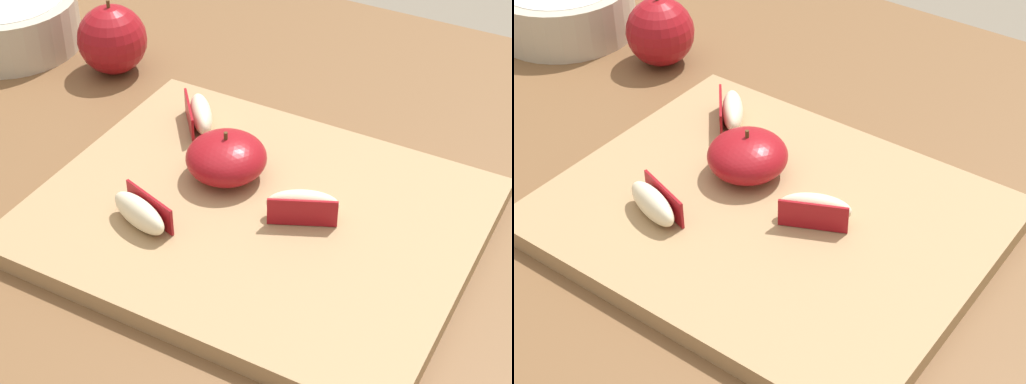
{
  "view_description": "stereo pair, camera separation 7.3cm",
  "coord_description": "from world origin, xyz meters",
  "views": [
    {
      "loc": [
        0.32,
        -0.59,
        1.24
      ],
      "look_at": [
        0.04,
        -0.08,
        0.79
      ],
      "focal_mm": 58.83,
      "sensor_mm": 36.0,
      "label": 1
    },
    {
      "loc": [
        0.38,
        -0.55,
        1.24
      ],
      "look_at": [
        0.04,
        -0.08,
        0.79
      ],
      "focal_mm": 58.83,
      "sensor_mm": 36.0,
      "label": 2
    }
  ],
  "objects": [
    {
      "name": "cutting_board",
      "position": [
        0.04,
        -0.08,
        0.76
      ],
      "size": [
        0.38,
        0.31,
        0.02
      ],
      "color": "#A37F56",
      "rests_on": "dining_table"
    },
    {
      "name": "apple_half_skin_up",
      "position": [
        -0.01,
        -0.05,
        0.79
      ],
      "size": [
        0.07,
        0.07,
        0.05
      ],
      "color": "maroon",
      "rests_on": "cutting_board"
    },
    {
      "name": "dining_table",
      "position": [
        0.0,
        0.0,
        0.65
      ],
      "size": [
        1.48,
        0.76,
        0.75
      ],
      "color": "brown",
      "rests_on": "ground_plane"
    },
    {
      "name": "apple_wedge_back",
      "position": [
        -0.04,
        -0.15,
        0.79
      ],
      "size": [
        0.07,
        0.04,
        0.03
      ],
      "color": "beige",
      "rests_on": "cutting_board"
    },
    {
      "name": "ceramic_fruit_bowl",
      "position": [
        -0.38,
        0.07,
        0.79
      ],
      "size": [
        0.17,
        0.17,
        0.06
      ],
      "color": "#BCB29E",
      "rests_on": "dining_table"
    },
    {
      "name": "whole_apple_red_delicious",
      "position": [
        -0.23,
        0.08,
        0.79
      ],
      "size": [
        0.08,
        0.08,
        0.09
      ],
      "color": "maroon",
      "rests_on": "dining_table"
    },
    {
      "name": "apple_wedge_left",
      "position": [
        -0.07,
        0.01,
        0.79
      ],
      "size": [
        0.06,
        0.06,
        0.03
      ],
      "color": "beige",
      "rests_on": "cutting_board"
    },
    {
      "name": "apple_wedge_right",
      "position": [
        0.08,
        -0.07,
        0.79
      ],
      "size": [
        0.07,
        0.05,
        0.03
      ],
      "color": "beige",
      "rests_on": "cutting_board"
    }
  ]
}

